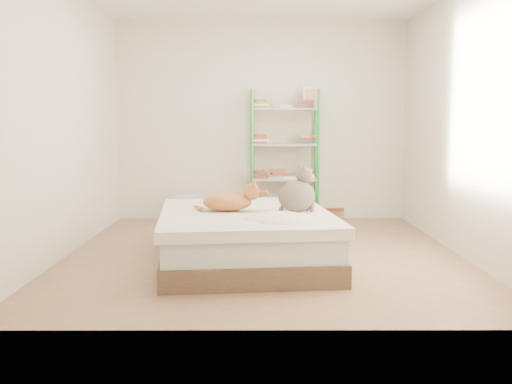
{
  "coord_description": "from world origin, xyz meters",
  "views": [
    {
      "loc": [
        -0.08,
        -5.49,
        1.27
      ],
      "look_at": [
        -0.07,
        -0.1,
        0.62
      ],
      "focal_mm": 40.0,
      "sensor_mm": 36.0,
      "label": 1
    }
  ],
  "objects_px": {
    "grey_cat": "(297,189)",
    "cardboard_box": "(322,222)",
    "shelf_unit": "(285,159)",
    "bed": "(245,237)",
    "white_bin": "(187,208)",
    "orange_cat": "(227,200)"
  },
  "relations": [
    {
      "from": "orange_cat",
      "to": "cardboard_box",
      "type": "distance_m",
      "value": 1.64
    },
    {
      "from": "grey_cat",
      "to": "shelf_unit",
      "type": "height_order",
      "value": "shelf_unit"
    },
    {
      "from": "bed",
      "to": "grey_cat",
      "type": "relative_size",
      "value": 4.92
    },
    {
      "from": "bed",
      "to": "shelf_unit",
      "type": "xyz_separation_m",
      "value": [
        0.48,
        2.28,
        0.57
      ]
    },
    {
      "from": "bed",
      "to": "grey_cat",
      "type": "height_order",
      "value": "grey_cat"
    },
    {
      "from": "orange_cat",
      "to": "white_bin",
      "type": "bearing_deg",
      "value": 107.68
    },
    {
      "from": "cardboard_box",
      "to": "white_bin",
      "type": "xyz_separation_m",
      "value": [
        -1.64,
        1.02,
        0.01
      ]
    },
    {
      "from": "grey_cat",
      "to": "cardboard_box",
      "type": "relative_size",
      "value": 0.81
    },
    {
      "from": "orange_cat",
      "to": "cardboard_box",
      "type": "height_order",
      "value": "orange_cat"
    },
    {
      "from": "grey_cat",
      "to": "shelf_unit",
      "type": "bearing_deg",
      "value": -18.25
    },
    {
      "from": "bed",
      "to": "shelf_unit",
      "type": "relative_size",
      "value": 1.17
    },
    {
      "from": "cardboard_box",
      "to": "white_bin",
      "type": "distance_m",
      "value": 1.93
    },
    {
      "from": "grey_cat",
      "to": "cardboard_box",
      "type": "bearing_deg",
      "value": -34.82
    },
    {
      "from": "bed",
      "to": "cardboard_box",
      "type": "xyz_separation_m",
      "value": [
        0.85,
        1.24,
        -0.07
      ]
    },
    {
      "from": "bed",
      "to": "white_bin",
      "type": "relative_size",
      "value": 5.8
    },
    {
      "from": "shelf_unit",
      "to": "cardboard_box",
      "type": "xyz_separation_m",
      "value": [
        0.37,
        -1.05,
        -0.64
      ]
    },
    {
      "from": "white_bin",
      "to": "grey_cat",
      "type": "bearing_deg",
      "value": -61.19
    },
    {
      "from": "grey_cat",
      "to": "cardboard_box",
      "type": "xyz_separation_m",
      "value": [
        0.39,
        1.27,
        -0.52
      ]
    },
    {
      "from": "orange_cat",
      "to": "shelf_unit",
      "type": "relative_size",
      "value": 0.3
    },
    {
      "from": "shelf_unit",
      "to": "cardboard_box",
      "type": "bearing_deg",
      "value": -70.51
    },
    {
      "from": "bed",
      "to": "shelf_unit",
      "type": "distance_m",
      "value": 2.4
    },
    {
      "from": "bed",
      "to": "orange_cat",
      "type": "height_order",
      "value": "orange_cat"
    }
  ]
}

